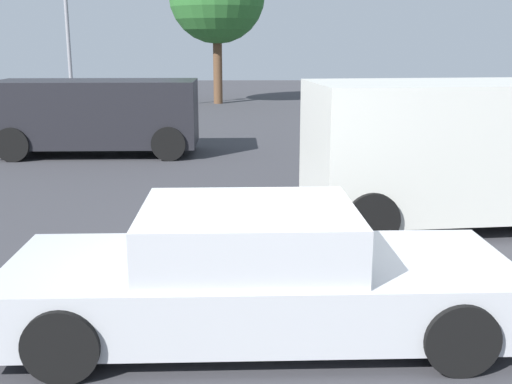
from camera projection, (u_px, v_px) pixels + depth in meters
The scene contains 4 objects.
ground_plane at pixel (273, 340), 5.85m from camera, with size 80.00×80.00×0.00m, color #38383D.
sedan_foreground at pixel (257, 275), 5.87m from camera, with size 4.71×1.93×1.24m.
van_white at pixel (485, 147), 9.45m from camera, with size 5.52×2.74×2.14m.
suv_dark at pixel (97, 114), 15.21m from camera, with size 4.83×2.11×1.81m.
Camera 1 is at (-0.24, -5.36, 2.72)m, focal length 43.82 mm.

